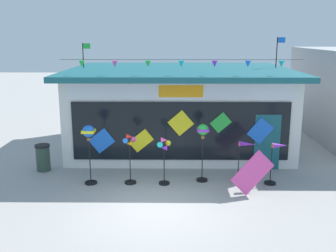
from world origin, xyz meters
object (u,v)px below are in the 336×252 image
(wind_spinner_far_right, at_px, (276,160))
(trash_bin, at_px, (43,157))
(kite_shop_building, at_px, (179,107))
(display_kite_on_ground, at_px, (252,173))
(wind_spinner_center_left, at_px, (164,153))
(wind_spinner_left, at_px, (130,153))
(wind_spinner_right, at_px, (244,157))
(wind_spinner_far_left, at_px, (89,138))
(wind_spinner_center_right, at_px, (203,136))

(wind_spinner_far_right, xyz_separation_m, trash_bin, (-7.88, 1.23, -0.34))
(kite_shop_building, height_order, display_kite_on_ground, kite_shop_building)
(wind_spinner_center_left, relative_size, wind_spinner_far_right, 1.14)
(kite_shop_building, xyz_separation_m, wind_spinner_far_right, (3.00, -4.39, -0.89))
(wind_spinner_left, xyz_separation_m, wind_spinner_right, (3.69, 0.29, -0.21))
(wind_spinner_far_left, bearing_deg, kite_shop_building, 56.37)
(wind_spinner_far_right, height_order, display_kite_on_ground, wind_spinner_far_right)
(wind_spinner_left, distance_m, trash_bin, 3.49)
(wind_spinner_center_right, distance_m, wind_spinner_right, 1.52)
(wind_spinner_far_right, bearing_deg, wind_spinner_center_right, 173.76)
(kite_shop_building, relative_size, wind_spinner_center_right, 4.62)
(wind_spinner_center_left, distance_m, wind_spinner_far_right, 3.57)
(wind_spinner_far_left, xyz_separation_m, wind_spinner_left, (1.28, 0.01, -0.50))
(wind_spinner_left, relative_size, trash_bin, 1.76)
(wind_spinner_left, bearing_deg, wind_spinner_far_right, 0.15)
(wind_spinner_far_right, distance_m, trash_bin, 7.98)
(wind_spinner_left, height_order, wind_spinner_right, wind_spinner_left)
(wind_spinner_right, bearing_deg, wind_spinner_center_right, -179.06)
(wind_spinner_center_left, bearing_deg, wind_spinner_left, 176.94)
(kite_shop_building, height_order, wind_spinner_right, kite_shop_building)
(wind_spinner_center_right, bearing_deg, wind_spinner_far_right, -6.24)
(wind_spinner_right, distance_m, display_kite_on_ground, 1.11)
(wind_spinner_center_right, bearing_deg, kite_shop_building, 99.39)
(kite_shop_building, relative_size, trash_bin, 9.42)
(kite_shop_building, height_order, wind_spinner_center_right, kite_shop_building)
(display_kite_on_ground, bearing_deg, trash_bin, 163.63)
(wind_spinner_right, relative_size, wind_spinner_far_right, 0.98)
(wind_spinner_far_left, bearing_deg, wind_spinner_center_left, -1.13)
(wind_spinner_far_right, bearing_deg, trash_bin, 171.16)
(wind_spinner_left, height_order, wind_spinner_far_right, wind_spinner_left)
(trash_bin, height_order, display_kite_on_ground, display_kite_on_ground)
(wind_spinner_far_left, height_order, wind_spinner_far_right, wind_spinner_far_left)
(wind_spinner_center_left, relative_size, display_kite_on_ground, 1.26)
(wind_spinner_center_right, bearing_deg, wind_spinner_center_left, -165.36)
(kite_shop_building, height_order, trash_bin, kite_shop_building)
(wind_spinner_center_right, height_order, wind_spinner_far_right, wind_spinner_center_right)
(wind_spinner_left, relative_size, wind_spinner_center_right, 0.87)
(wind_spinner_far_left, xyz_separation_m, display_kite_on_ground, (5.04, -0.80, -0.86))
(kite_shop_building, bearing_deg, wind_spinner_far_left, -123.63)
(kite_shop_building, distance_m, trash_bin, 5.94)
(wind_spinner_center_right, relative_size, wind_spinner_far_right, 1.40)
(wind_spinner_left, bearing_deg, wind_spinner_center_left, -3.06)
(wind_spinner_left, xyz_separation_m, wind_spinner_far_right, (4.66, 0.01, -0.22))
(kite_shop_building, relative_size, wind_spinner_left, 5.34)
(wind_spinner_center_left, xyz_separation_m, wind_spinner_center_right, (1.24, 0.32, 0.47))
(trash_bin, bearing_deg, wind_spinner_far_right, -8.84)
(wind_spinner_center_right, relative_size, wind_spinner_right, 1.43)
(kite_shop_building, distance_m, wind_spinner_right, 4.68)
(wind_spinner_center_right, xyz_separation_m, wind_spinner_far_right, (2.32, -0.25, -0.71))
(wind_spinner_far_right, relative_size, trash_bin, 1.46)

